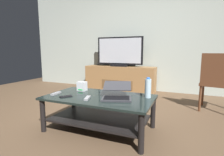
# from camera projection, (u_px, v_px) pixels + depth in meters

# --- Properties ---
(ground_plane) EXTENTS (7.68, 7.68, 0.00)m
(ground_plane) POSITION_uv_depth(u_px,v_px,m) (103.00, 122.00, 2.43)
(ground_plane) COLOR brown
(back_wall) EXTENTS (6.40, 0.12, 2.80)m
(back_wall) POSITION_uv_depth(u_px,v_px,m) (143.00, 33.00, 4.28)
(back_wall) COLOR #A8B2A8
(back_wall) RESTS_ON ground
(coffee_table) EXTENTS (1.29, 0.72, 0.42)m
(coffee_table) POSITION_uv_depth(u_px,v_px,m) (99.00, 106.00, 2.15)
(coffee_table) COLOR black
(coffee_table) RESTS_ON ground
(media_cabinet) EXTENTS (1.72, 0.41, 0.59)m
(media_cabinet) POSITION_uv_depth(u_px,v_px,m) (120.00, 78.00, 4.34)
(media_cabinet) COLOR olive
(media_cabinet) RESTS_ON ground
(television) EXTENTS (1.13, 0.20, 0.70)m
(television) POSITION_uv_depth(u_px,v_px,m) (120.00, 52.00, 4.22)
(television) COLOR black
(television) RESTS_ON media_cabinet
(dining_chair) EXTENTS (0.51, 0.51, 0.93)m
(dining_chair) POSITION_uv_depth(u_px,v_px,m) (216.00, 80.00, 2.77)
(dining_chair) COLOR #59331E
(dining_chair) RESTS_ON ground
(laptop) EXTENTS (0.43, 0.46, 0.17)m
(laptop) POSITION_uv_depth(u_px,v_px,m) (117.00, 93.00, 2.05)
(laptop) COLOR #333338
(laptop) RESTS_ON coffee_table
(router_box) EXTENTS (0.12, 0.10, 0.12)m
(router_box) POSITION_uv_depth(u_px,v_px,m) (82.00, 86.00, 2.43)
(router_box) COLOR silver
(router_box) RESTS_ON coffee_table
(water_bottle_near) EXTENTS (0.07, 0.07, 0.24)m
(water_bottle_near) POSITION_uv_depth(u_px,v_px,m) (148.00, 88.00, 2.06)
(water_bottle_near) COLOR silver
(water_bottle_near) RESTS_ON coffee_table
(cell_phone) EXTENTS (0.14, 0.15, 0.01)m
(cell_phone) POSITION_uv_depth(u_px,v_px,m) (66.00, 96.00, 2.11)
(cell_phone) COLOR black
(cell_phone) RESTS_ON coffee_table
(tv_remote) EXTENTS (0.05, 0.16, 0.02)m
(tv_remote) POSITION_uv_depth(u_px,v_px,m) (56.00, 93.00, 2.23)
(tv_remote) COLOR #99999E
(tv_remote) RESTS_ON coffee_table
(soundbar_remote) EXTENTS (0.09, 0.17, 0.02)m
(soundbar_remote) POSITION_uv_depth(u_px,v_px,m) (87.00, 98.00, 2.02)
(soundbar_remote) COLOR #99999E
(soundbar_remote) RESTS_ON coffee_table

